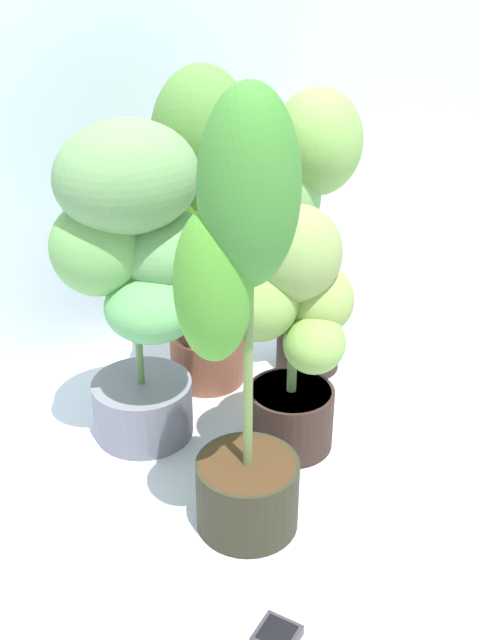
# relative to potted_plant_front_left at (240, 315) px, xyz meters

# --- Properties ---
(ground_plane) EXTENTS (8.00, 8.00, 0.00)m
(ground_plane) POSITION_rel_potted_plant_front_left_xyz_m (0.27, 0.10, -0.55)
(ground_plane) COLOR silver
(ground_plane) RESTS_ON ground
(mylar_back_wall) EXTENTS (3.20, 0.01, 2.00)m
(mylar_back_wall) POSITION_rel_potted_plant_front_left_xyz_m (0.27, 0.96, 0.45)
(mylar_back_wall) COLOR silver
(mylar_back_wall) RESTS_ON ground
(potted_plant_front_left) EXTENTS (0.32, 0.27, 1.01)m
(potted_plant_front_left) POSITION_rel_potted_plant_front_left_xyz_m (0.00, 0.00, 0.00)
(potted_plant_front_left) COLOR #2D2B1B
(potted_plant_front_left) RESTS_ON ground
(potted_plant_back_center) EXTENTS (0.38, 0.38, 0.93)m
(potted_plant_back_center) POSITION_rel_potted_plant_front_left_xyz_m (0.25, 0.59, 0.03)
(potted_plant_back_center) COLOR #98523D
(potted_plant_back_center) RESTS_ON ground
(potted_plant_center) EXTENTS (0.37, 0.32, 0.67)m
(potted_plant_center) POSITION_rel_potted_plant_front_left_xyz_m (0.27, 0.18, -0.18)
(potted_plant_center) COLOR #33221B
(potted_plant_center) RESTS_ON ground
(potted_plant_back_left) EXTENTS (0.48, 0.40, 0.86)m
(potted_plant_back_left) POSITION_rel_potted_plant_front_left_xyz_m (-0.02, 0.43, -0.04)
(potted_plant_back_left) COLOR slate
(potted_plant_back_left) RESTS_ON ground
(potted_plant_back_right) EXTENTS (0.36, 0.32, 0.86)m
(potted_plant_back_right) POSITION_rel_potted_plant_front_left_xyz_m (0.54, 0.48, -0.02)
(potted_plant_back_right) COLOR black
(potted_plant_back_right) RESTS_ON ground
(hygrometer_box) EXTENTS (0.11, 0.11, 0.03)m
(hygrometer_box) POSITION_rel_potted_plant_front_left_xyz_m (-0.12, -0.31, -0.54)
(hygrometer_box) COLOR #352F39
(hygrometer_box) RESTS_ON ground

